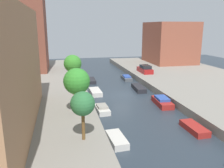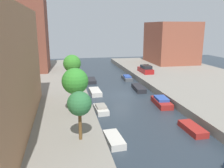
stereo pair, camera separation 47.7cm
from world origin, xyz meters
name	(u,v)px [view 1 (the left image)]	position (x,y,z in m)	size (l,w,h in m)	color
ground_plane	(122,95)	(0.00, 0.00, 0.00)	(84.00, 84.00, 0.00)	#28333D
quay_left	(12,99)	(-15.00, 0.00, 0.50)	(20.00, 64.00, 1.00)	gray
quay_right	(213,86)	(15.00, 0.00, 0.50)	(20.00, 64.00, 1.00)	gray
apartment_tower_far	(19,23)	(-16.00, 18.06, 10.47)	(10.00, 9.63, 18.95)	brown
low_block_right	(170,43)	(18.00, 22.06, 5.87)	(10.00, 11.91, 9.75)	brown
street_tree_0	(83,104)	(-6.94, -14.42, 3.95)	(1.91, 1.91, 3.95)	brown
street_tree_1	(77,81)	(-6.94, -8.31, 4.33)	(2.70, 2.70, 4.70)	brown
street_tree_2	(73,64)	(-6.94, -1.54, 5.07)	(2.27, 2.27, 5.25)	brown
parked_car	(145,69)	(7.52, 10.68, 1.62)	(1.85, 4.59, 1.48)	maroon
moored_boat_left_1	(117,140)	(-4.05, -13.72, 0.29)	(1.48, 3.14, 0.58)	beige
moored_boat_left_2	(102,109)	(-3.97, -6.10, 0.36)	(1.49, 3.22, 0.83)	beige
moored_boat_left_3	(95,92)	(-3.64, 1.39, 0.32)	(1.60, 3.75, 0.63)	beige
moored_boat_left_4	(91,80)	(-3.36, 9.16, 0.29)	(1.74, 3.95, 0.57)	#232328
moored_boat_right_1	(194,128)	(3.74, -13.10, 0.29)	(1.43, 3.34, 0.59)	maroon
moored_boat_right_2	(162,102)	(3.96, -5.31, 0.43)	(1.89, 4.26, 1.01)	maroon
moored_boat_right_3	(139,88)	(3.33, 2.07, 0.33)	(1.69, 4.33, 0.67)	#232328
moored_boat_right_4	(126,78)	(3.49, 9.58, 0.35)	(1.61, 4.05, 0.82)	#4C5156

